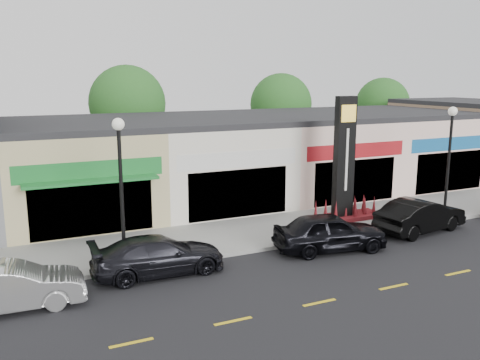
{
  "coord_description": "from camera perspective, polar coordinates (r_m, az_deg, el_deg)",
  "views": [
    {
      "loc": [
        -11.53,
        -15.61,
        7.07
      ],
      "look_at": [
        -2.58,
        4.0,
        2.64
      ],
      "focal_mm": 38.0,
      "sensor_mm": 36.0,
      "label": 1
    }
  ],
  "objects": [
    {
      "name": "tree_rear_west",
      "position": [
        35.95,
        -12.53,
        8.39
      ],
      "size": [
        5.2,
        5.2,
        7.83
      ],
      "color": "#382619",
      "rests_on": "ground"
    },
    {
      "name": "shop_beige",
      "position": [
        27.64,
        -17.87,
        1.32
      ],
      "size": [
        7.0,
        10.85,
        4.8
      ],
      "color": "tan",
      "rests_on": "ground"
    },
    {
      "name": "shop_cream",
      "position": [
        29.25,
        -4.15,
        2.39
      ],
      "size": [
        7.0,
        10.01,
        4.8
      ],
      "color": "white",
      "rests_on": "ground"
    },
    {
      "name": "lamp_west_near",
      "position": [
        18.8,
        -13.24,
        0.28
      ],
      "size": [
        0.44,
        0.44,
        5.47
      ],
      "color": "black",
      "rests_on": "sidewalk"
    },
    {
      "name": "car_white_van",
      "position": [
        17.38,
        -24.38,
        -10.89
      ],
      "size": [
        1.72,
        4.46,
        1.45
      ],
      "primitive_type": "imported",
      "rotation": [
        0.0,
        0.0,
        1.53
      ],
      "color": "#B9B9B9",
      "rests_on": "ground"
    },
    {
      "name": "pylon_sign",
      "position": [
        25.03,
        11.52,
        0.33
      ],
      "size": [
        4.2,
        1.3,
        6.0
      ],
      "color": "#5F1610",
      "rests_on": "sidewalk"
    },
    {
      "name": "curb",
      "position": [
        22.26,
        8.17,
        -6.83
      ],
      "size": [
        52.0,
        0.2,
        0.15
      ],
      "primitive_type": "cube",
      "color": "gray",
      "rests_on": "ground"
    },
    {
      "name": "sidewalk",
      "position": [
        24.09,
        5.28,
        -5.32
      ],
      "size": [
        52.0,
        4.3,
        0.15
      ],
      "primitive_type": "cube",
      "color": "gray",
      "rests_on": "ground"
    },
    {
      "name": "tree_rear_east",
      "position": [
        45.94,
        15.69,
        8.14
      ],
      "size": [
        4.6,
        4.6,
        6.94
      ],
      "color": "#382619",
      "rests_on": "ground"
    },
    {
      "name": "car_black_conv",
      "position": [
        24.81,
        19.59,
        -3.78
      ],
      "size": [
        2.36,
        4.9,
        1.55
      ],
      "primitive_type": "imported",
      "rotation": [
        0.0,
        0.0,
        1.73
      ],
      "color": "black",
      "rests_on": "ground"
    },
    {
      "name": "shop_tan",
      "position": [
        41.42,
        24.3,
        4.46
      ],
      "size": [
        7.0,
        10.01,
        5.3
      ],
      "color": "#987C58",
      "rests_on": "ground"
    },
    {
      "name": "car_black_sedan",
      "position": [
        21.25,
        10.08,
        -5.76
      ],
      "size": [
        2.61,
        4.9,
        1.59
      ],
      "primitive_type": "imported",
      "rotation": [
        0.0,
        0.0,
        1.41
      ],
      "color": "black",
      "rests_on": "ground"
    },
    {
      "name": "shop_pink_e",
      "position": [
        36.5,
        16.96,
        3.75
      ],
      "size": [
        7.0,
        10.01,
        4.8
      ],
      "color": "beige",
      "rests_on": "ground"
    },
    {
      "name": "ground",
      "position": [
        20.65,
        11.33,
        -8.64
      ],
      "size": [
        120.0,
        120.0,
        0.0
      ],
      "primitive_type": "plane",
      "color": "black",
      "rests_on": "ground"
    },
    {
      "name": "tree_rear_mid",
      "position": [
        40.23,
        4.61,
        8.46
      ],
      "size": [
        4.8,
        4.8,
        7.29
      ],
      "color": "#382619",
      "rests_on": "ground"
    },
    {
      "name": "car_dark_sedan",
      "position": [
        18.8,
        -9.15,
        -8.35
      ],
      "size": [
        2.0,
        4.84,
        1.4
      ],
      "primitive_type": "imported",
      "rotation": [
        0.0,
        0.0,
        1.56
      ],
      "color": "black",
      "rests_on": "ground"
    },
    {
      "name": "lamp_east_near",
      "position": [
        26.87,
        22.46,
        3.04
      ],
      "size": [
        0.44,
        0.44,
        5.47
      ],
      "color": "black",
      "rests_on": "sidewalk"
    },
    {
      "name": "shop_pink_w",
      "position": [
        32.33,
        7.57,
        3.2
      ],
      "size": [
        7.0,
        10.01,
        4.8
      ],
      "color": "beige",
      "rests_on": "ground"
    }
  ]
}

